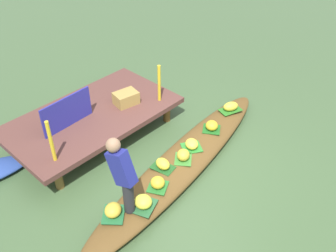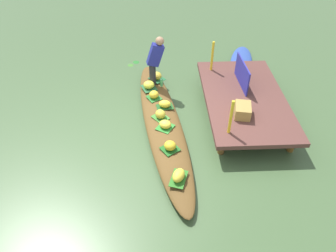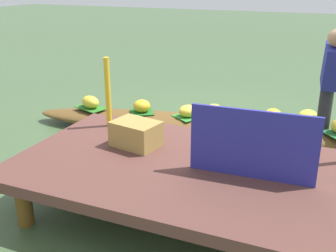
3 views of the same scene
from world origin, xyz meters
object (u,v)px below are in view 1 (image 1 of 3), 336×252
object	(u,v)px
vendor_boat	(183,162)
market_banner	(67,112)
banana_bunch_5	(113,210)
water_bottle	(125,193)
banana_bunch_1	(183,155)
banana_bunch_7	(158,183)
banana_bunch_0	(163,164)
banana_bunch_6	(192,144)
vendor_person	(122,173)
banana_bunch_4	(212,125)
banana_bunch_2	(231,106)
banana_bunch_3	(143,202)
produce_crate	(126,98)

from	to	relation	value
vendor_boat	market_banner	world-z (taller)	market_banner
banana_bunch_5	water_bottle	bearing A→B (deg)	18.06
banana_bunch_1	banana_bunch_7	bearing A→B (deg)	-169.91
banana_bunch_0	banana_bunch_7	size ratio (longest dim) A/B	1.20
banana_bunch_6	vendor_person	size ratio (longest dim) A/B	0.21
banana_bunch_4	market_banner	distance (m)	2.62
banana_bunch_2	banana_bunch_6	bearing A→B (deg)	-172.57
banana_bunch_2	vendor_person	distance (m)	3.20
banana_bunch_2	market_banner	world-z (taller)	market_banner
banana_bunch_3	banana_bunch_4	world-z (taller)	banana_bunch_3
banana_bunch_2	water_bottle	size ratio (longest dim) A/B	1.52
vendor_person	water_bottle	distance (m)	0.63
banana_bunch_7	market_banner	bearing A→B (deg)	94.20
banana_bunch_2	banana_bunch_5	xyz separation A→B (m)	(-3.33, -0.33, 0.01)
banana_bunch_6	market_banner	distance (m)	2.25
banana_bunch_2	vendor_boat	bearing A→B (deg)	-172.24
banana_bunch_2	banana_bunch_5	bearing A→B (deg)	-174.35
banana_bunch_5	market_banner	size ratio (longest dim) A/B	0.26
banana_bunch_5	banana_bunch_7	distance (m)	0.83
vendor_boat	banana_bunch_7	world-z (taller)	banana_bunch_7
vendor_boat	produce_crate	size ratio (longest dim) A/B	11.35
produce_crate	banana_bunch_2	bearing A→B (deg)	-44.05
banana_bunch_7	produce_crate	world-z (taller)	produce_crate
banana_bunch_4	market_banner	size ratio (longest dim) A/B	0.23
banana_bunch_7	market_banner	world-z (taller)	market_banner
banana_bunch_1	water_bottle	bearing A→B (deg)	177.39
produce_crate	banana_bunch_4	bearing A→B (deg)	-65.04
vendor_boat	produce_crate	xyz separation A→B (m)	(0.22, 1.66, 0.48)
banana_bunch_3	water_bottle	distance (m)	0.32
water_bottle	banana_bunch_3	bearing A→B (deg)	-76.13
banana_bunch_0	banana_bunch_6	distance (m)	0.71
banana_bunch_0	banana_bunch_5	size ratio (longest dim) A/B	1.02
banana_bunch_2	banana_bunch_6	xyz separation A→B (m)	(-1.42, -0.18, -0.01)
banana_bunch_2	banana_bunch_7	distance (m)	2.53
banana_bunch_5	banana_bunch_6	distance (m)	1.92
banana_bunch_0	vendor_person	bearing A→B (deg)	-169.12
banana_bunch_6	banana_bunch_0	bearing A→B (deg)	178.74
banana_bunch_0	vendor_person	distance (m)	1.18
banana_bunch_6	banana_bunch_5	bearing A→B (deg)	-175.67
banana_bunch_1	banana_bunch_2	xyz separation A→B (m)	(1.75, 0.28, -0.01)
banana_bunch_0	vendor_person	world-z (taller)	vendor_person
banana_bunch_6	vendor_boat	bearing A→B (deg)	-170.60
vendor_boat	banana_bunch_2	bearing A→B (deg)	-0.43
vendor_boat	market_banner	bearing A→B (deg)	108.71
banana_bunch_4	market_banner	xyz separation A→B (m)	(-1.89, 1.77, 0.42)
banana_bunch_0	market_banner	bearing A→B (deg)	105.95
banana_bunch_6	water_bottle	xyz separation A→B (m)	(-1.58, -0.04, 0.02)
banana_bunch_5	produce_crate	bearing A→B (deg)	43.62
banana_bunch_5	water_bottle	distance (m)	0.35
vendor_boat	banana_bunch_4	size ratio (longest dim) A/B	21.21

